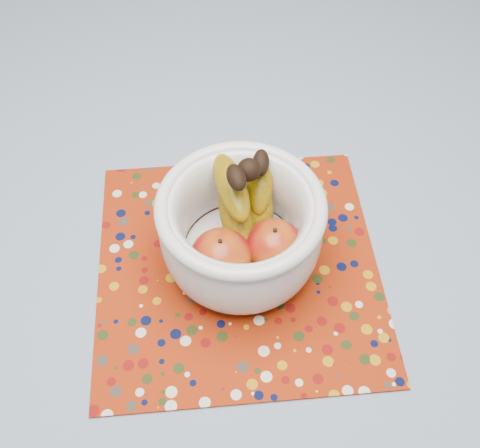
# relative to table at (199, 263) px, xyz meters

# --- Properties ---
(table) EXTENTS (1.20, 1.20, 0.75)m
(table) POSITION_rel_table_xyz_m (0.00, 0.00, 0.00)
(table) COLOR brown
(table) RESTS_ON ground
(tablecloth) EXTENTS (1.32, 1.32, 0.01)m
(tablecloth) POSITION_rel_table_xyz_m (0.00, 0.00, 0.08)
(tablecloth) COLOR slate
(tablecloth) RESTS_ON table
(placemat) EXTENTS (0.39, 0.39, 0.00)m
(placemat) POSITION_rel_table_xyz_m (0.05, -0.07, 0.09)
(placemat) COLOR maroon
(placemat) RESTS_ON tablecloth
(fruit_bowl) EXTENTS (0.20, 0.21, 0.16)m
(fruit_bowl) POSITION_rel_table_xyz_m (0.06, -0.06, 0.16)
(fruit_bowl) COLOR white
(fruit_bowl) RESTS_ON placemat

